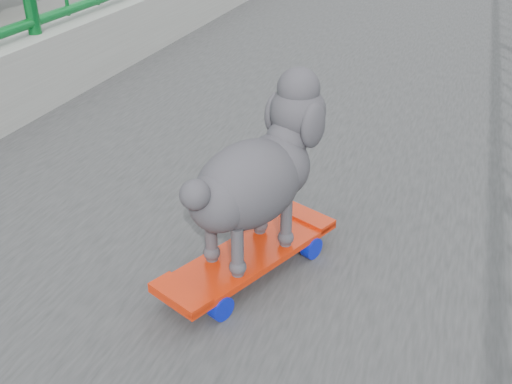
% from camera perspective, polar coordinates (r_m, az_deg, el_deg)
% --- Properties ---
extents(skateboard, '(0.36, 0.55, 0.07)m').
position_cam_1_polar(skateboard, '(1.55, -0.61, -6.24)').
color(skateboard, red).
rests_on(skateboard, footbridge).
extents(poodle, '(0.31, 0.45, 0.40)m').
position_cam_1_polar(poodle, '(1.45, 0.04, 1.82)').
color(poodle, '#2F2C32').
rests_on(poodle, skateboard).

